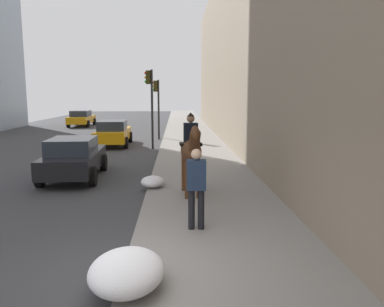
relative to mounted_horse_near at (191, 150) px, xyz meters
name	(u,v)px	position (x,y,z in m)	size (l,w,h in m)	color
sidewalk_slab	(236,273)	(-4.67, -0.55, -1.34)	(120.00, 3.68, 0.12)	gray
mounted_horse_near	(191,150)	(0.00, 0.00, 0.00)	(2.15, 0.68, 2.30)	#4C2B16
pedestrian_greeting	(196,184)	(-2.75, 0.00, -0.31)	(0.27, 0.41, 1.70)	black
car_near_lane	(74,158)	(2.79, 3.97, -0.66)	(4.11, 2.01, 1.44)	black
car_mid_lane	(81,118)	(24.85, 9.07, -0.66)	(4.53, 1.96, 1.44)	orange
car_far_lane	(113,133)	(11.45, 4.03, -0.66)	(4.53, 2.01, 1.44)	orange
traffic_light_near_curb	(150,97)	(9.99, 1.77, 1.38)	(0.20, 0.44, 4.19)	black
traffic_light_far_curb	(157,100)	(14.37, 1.64, 1.16)	(0.20, 0.44, 3.81)	black
snow_pile_near	(127,271)	(-5.16, 1.14, -1.03)	(1.44, 1.10, 0.50)	white
snow_pile_far	(153,181)	(1.00, 1.14, -1.12)	(0.92, 0.71, 0.32)	white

